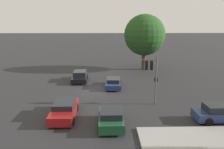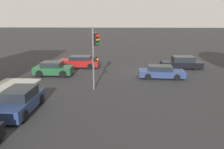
# 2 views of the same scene
# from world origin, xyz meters

# --- Properties ---
(ground_plane) EXTENTS (300.00, 300.00, 0.00)m
(ground_plane) POSITION_xyz_m (0.00, 0.00, 0.00)
(ground_plane) COLOR #28282B
(street_tree) EXTENTS (7.01, 7.01, 9.52)m
(street_tree) POSITION_xyz_m (-11.81, 8.03, 5.99)
(street_tree) COLOR #423323
(street_tree) RESTS_ON ground_plane
(traffic_signal) EXTENTS (0.54, 1.67, 5.03)m
(traffic_signal) POSITION_xyz_m (4.91, 6.02, 3.46)
(traffic_signal) COLOR #515456
(traffic_signal) RESTS_ON ground_plane
(crossing_car_0) EXTENTS (4.42, 2.02, 1.23)m
(crossing_car_0) POSITION_xyz_m (-1.02, 2.39, 0.59)
(crossing_car_0) COLOR navy
(crossing_car_0) RESTS_ON ground_plane
(crossing_car_1) EXTENTS (4.63, 2.13, 1.42)m
(crossing_car_1) POSITION_xyz_m (-4.15, -2.22, 0.66)
(crossing_car_1) COLOR black
(crossing_car_1) RESTS_ON ground_plane
(crossing_car_2) EXTENTS (3.82, 2.03, 1.41)m
(crossing_car_2) POSITION_xyz_m (9.81, 1.92, 0.68)
(crossing_car_2) COLOR #194728
(crossing_car_2) RESTS_ON ground_plane
(crossing_car_3) EXTENTS (4.76, 2.09, 1.37)m
(crossing_car_3) POSITION_xyz_m (7.94, -2.11, 0.67)
(crossing_car_3) COLOR maroon
(crossing_car_3) RESTS_ON ground_plane
(parked_car_0) EXTENTS (2.00, 4.34, 1.44)m
(parked_car_0) POSITION_xyz_m (9.00, 11.04, 0.68)
(parked_car_0) COLOR navy
(parked_car_0) RESTS_ON ground_plane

